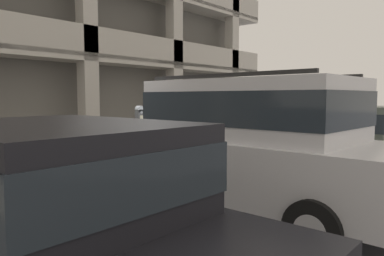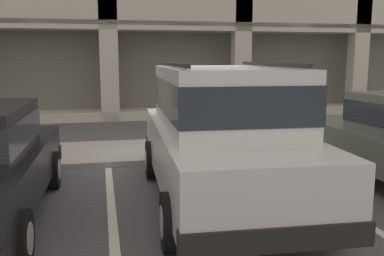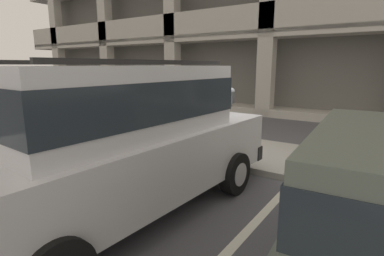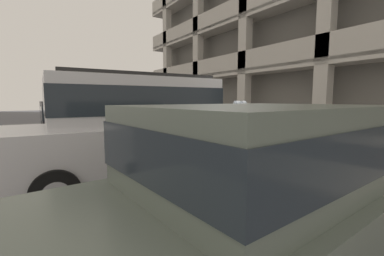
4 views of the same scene
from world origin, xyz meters
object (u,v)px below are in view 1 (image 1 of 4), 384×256
Objects in this scene: silver_suv at (249,140)px; red_sedan at (44,214)px; dark_hatchback at (328,140)px; parking_meter_near at (144,124)px.

silver_suv reaches higher than red_sedan.
silver_suv is at bearing 176.46° from dark_hatchback.
dark_hatchback is (6.49, 0.19, 0.00)m from red_sedan.
red_sedan is (-3.31, -0.19, -0.27)m from silver_suv.
parking_meter_near reaches higher than dark_hatchback.
dark_hatchback is at bearing 2.64° from red_sedan.
silver_suv is 2.52m from parking_meter_near.
silver_suv is at bearing -94.45° from parking_meter_near.
red_sedan is at bearing -174.06° from silver_suv.
parking_meter_near is (-2.99, 2.51, 0.37)m from dark_hatchback.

